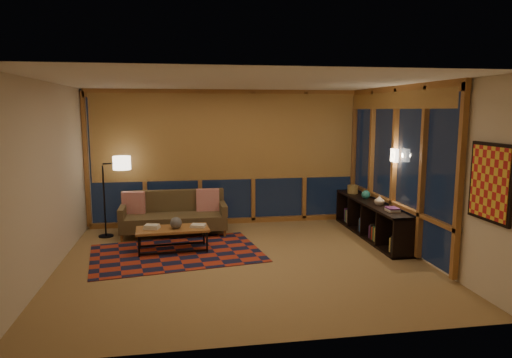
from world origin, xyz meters
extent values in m
cube|color=#A18548|center=(0.00, 0.00, 0.00)|extent=(5.50, 5.00, 0.01)
cube|color=white|center=(0.00, 0.00, 2.70)|extent=(5.50, 5.00, 0.01)
cube|color=beige|center=(0.00, 2.50, 1.35)|extent=(5.50, 0.01, 2.70)
cube|color=beige|center=(0.00, -2.50, 1.35)|extent=(5.50, 0.01, 2.70)
cube|color=beige|center=(-2.75, 0.00, 1.35)|extent=(0.01, 5.00, 2.70)
cube|color=beige|center=(2.75, 0.00, 1.35)|extent=(0.01, 5.00, 2.70)
cube|color=#A22F1A|center=(-1.01, 0.58, 0.01)|extent=(2.90, 2.16, 0.01)
sphere|color=#2A2A2A|center=(-1.01, 0.68, 0.49)|extent=(0.22, 0.22, 0.19)
cylinder|color=olive|center=(2.47, 1.88, 0.73)|extent=(0.26, 0.26, 0.16)
sphere|color=#24736E|center=(2.49, 1.27, 0.74)|extent=(0.17, 0.17, 0.16)
imported|color=#B4A28D|center=(2.49, 0.68, 0.75)|extent=(0.22, 0.22, 0.19)
camera|label=1|loc=(-0.89, -6.66, 2.30)|focal=32.00mm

